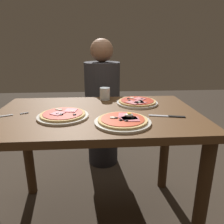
# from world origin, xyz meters

# --- Properties ---
(ground_plane) EXTENTS (8.00, 8.00, 0.00)m
(ground_plane) POSITION_xyz_m (0.00, 0.00, 0.00)
(ground_plane) COLOR #382D23
(dining_table) EXTENTS (1.18, 0.74, 0.76)m
(dining_table) POSITION_xyz_m (0.00, 0.00, 0.63)
(dining_table) COLOR brown
(dining_table) RESTS_ON ground
(pizza_foreground) EXTENTS (0.29, 0.29, 0.05)m
(pizza_foreground) POSITION_xyz_m (0.13, -0.19, 0.77)
(pizza_foreground) COLOR silver
(pizza_foreground) RESTS_ON dining_table
(pizza_across_left) EXTENTS (0.28, 0.28, 0.03)m
(pizza_across_left) POSITION_xyz_m (-0.18, -0.07, 0.77)
(pizza_across_left) COLOR silver
(pizza_across_left) RESTS_ON dining_table
(pizza_across_right) EXTENTS (0.27, 0.27, 0.03)m
(pizza_across_right) POSITION_xyz_m (0.27, 0.16, 0.77)
(pizza_across_right) COLOR white
(pizza_across_right) RESTS_ON dining_table
(water_glass_near) EXTENTS (0.07, 0.07, 0.09)m
(water_glass_near) POSITION_xyz_m (0.06, 0.29, 0.79)
(water_glass_near) COLOR silver
(water_glass_near) RESTS_ON dining_table
(fork) EXTENTS (0.15, 0.08, 0.00)m
(fork) POSITION_xyz_m (-0.48, -0.02, 0.76)
(fork) COLOR silver
(fork) RESTS_ON dining_table
(knife) EXTENTS (0.19, 0.06, 0.01)m
(knife) POSITION_xyz_m (0.39, -0.11, 0.76)
(knife) COLOR silver
(knife) RESTS_ON dining_table
(diner_person) EXTENTS (0.32, 0.32, 1.18)m
(diner_person) POSITION_xyz_m (0.05, 0.75, 0.56)
(diner_person) COLOR black
(diner_person) RESTS_ON ground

